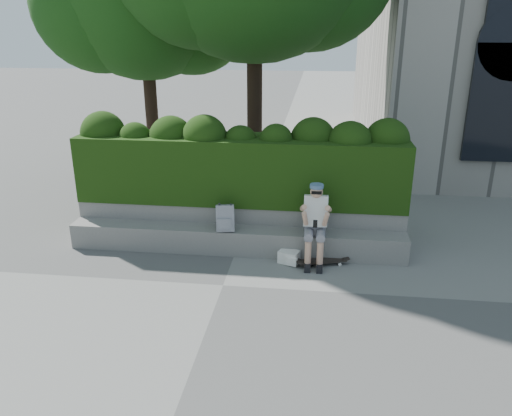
# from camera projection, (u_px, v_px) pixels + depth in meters

# --- Properties ---
(ground) EXTENTS (80.00, 80.00, 0.00)m
(ground) POSITION_uv_depth(u_px,v_px,m) (223.00, 285.00, 7.83)
(ground) COLOR slate
(ground) RESTS_ON ground
(bench_ledge) EXTENTS (6.00, 0.45, 0.45)m
(bench_ledge) POSITION_uv_depth(u_px,v_px,m) (236.00, 240.00, 8.92)
(bench_ledge) COLOR gray
(bench_ledge) RESTS_ON ground
(planter_wall) EXTENTS (6.00, 0.50, 0.75)m
(planter_wall) POSITION_uv_depth(u_px,v_px,m) (239.00, 223.00, 9.31)
(planter_wall) COLOR gray
(planter_wall) RESTS_ON ground
(hedge) EXTENTS (6.00, 1.00, 1.20)m
(hedge) POSITION_uv_depth(u_px,v_px,m) (241.00, 169.00, 9.18)
(hedge) COLOR black
(hedge) RESTS_ON planter_wall
(person) EXTENTS (0.40, 0.76, 1.38)m
(person) POSITION_uv_depth(u_px,v_px,m) (315.00, 220.00, 8.41)
(person) COLOR gray
(person) RESTS_ON ground
(skateboard) EXTENTS (0.85, 0.44, 0.09)m
(skateboard) POSITION_uv_depth(u_px,v_px,m) (322.00, 261.00, 8.48)
(skateboard) COLOR black
(skateboard) RESTS_ON ground
(backpack_plaid) EXTENTS (0.34, 0.23, 0.46)m
(backpack_plaid) POSITION_uv_depth(u_px,v_px,m) (225.00, 218.00, 8.69)
(backpack_plaid) COLOR #AEAEB3
(backpack_plaid) RESTS_ON bench_ledge
(backpack_ground) EXTENTS (0.39, 0.33, 0.22)m
(backpack_ground) POSITION_uv_depth(u_px,v_px,m) (289.00, 257.00, 8.56)
(backpack_ground) COLOR white
(backpack_ground) RESTS_ON ground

